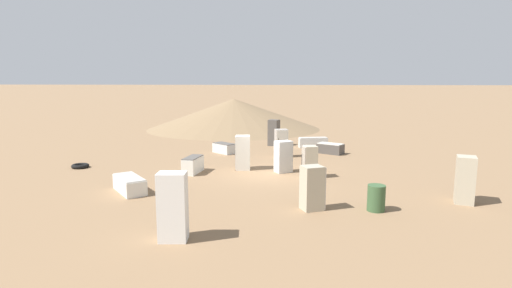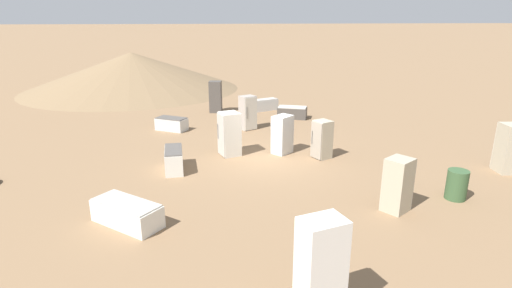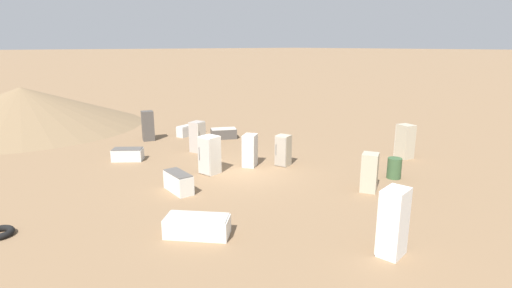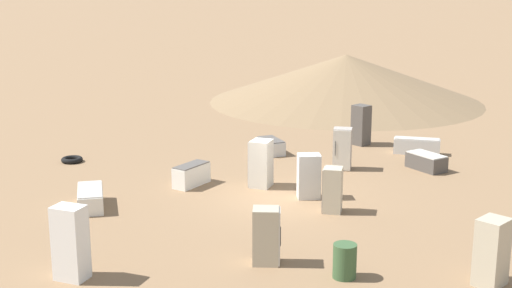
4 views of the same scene
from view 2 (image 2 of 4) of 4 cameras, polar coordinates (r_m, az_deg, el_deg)
name	(u,v)px [view 2 (image 2 of 4)]	position (r m, az deg, el deg)	size (l,w,h in m)	color
ground_plane	(267,158)	(15.41, 1.56, -2.06)	(1000.00, 1000.00, 0.00)	#846647
dirt_mound	(132,71)	(32.18, -17.28, 9.93)	(16.00, 16.00, 2.78)	#7F6647
discarded_fridge_0	(509,148)	(16.35, 32.40, -0.52)	(0.80, 0.91, 1.72)	#B2A88E
discarded_fridge_1	(262,105)	(23.45, 0.90, 5.58)	(1.99, 1.08, 0.68)	silver
discarded_fridge_2	(172,124)	(19.71, -11.97, 2.83)	(1.61, 1.47, 0.62)	silver
discarded_fridge_3	(127,213)	(11.05, -17.96, -9.36)	(1.92, 1.95, 0.63)	silver
discarded_fridge_4	(282,135)	(15.84, 3.74, 1.36)	(0.95, 0.92, 1.53)	silver
discarded_fridge_5	(174,160)	(14.40, -11.66, -2.19)	(0.67, 1.52, 0.78)	silver
discarded_fridge_6	(248,113)	(19.32, -1.18, 4.49)	(0.85, 0.81, 1.64)	#A89E93
discarded_fridge_7	(216,97)	(23.11, -5.79, 6.73)	(0.82, 0.82, 1.79)	#4C4742
discarded_fridge_8	(398,185)	(11.73, 19.61, -5.51)	(0.92, 0.87, 1.53)	#B2A88E
discarded_fridge_9	(320,269)	(7.39, 9.17, -17.16)	(0.86, 0.74, 1.93)	white
discarded_fridge_10	(292,112)	(21.75, 5.20, 4.52)	(1.73, 1.40, 0.63)	#4C4742
discarded_fridge_11	(322,139)	(15.47, 9.40, 0.66)	(0.77, 0.76, 1.47)	#B2A88E
discarded_fridge_12	(229,134)	(15.59, -3.82, 1.44)	(0.86, 0.88, 1.71)	beige
rusty_barrel	(457,185)	(13.27, 26.75, -5.22)	(0.60, 0.60, 0.90)	#385633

